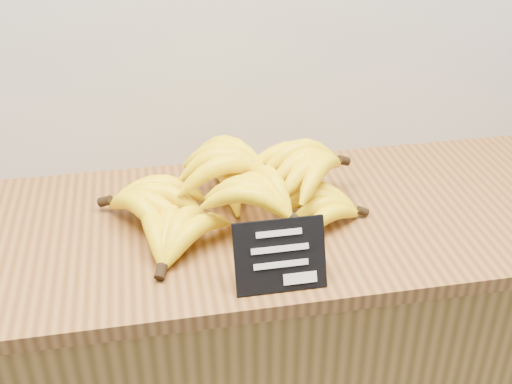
{
  "coord_description": "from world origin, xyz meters",
  "views": [
    {
      "loc": [
        -0.09,
        1.69,
        1.64
      ],
      "look_at": [
        0.1,
        2.7,
        1.02
      ],
      "focal_mm": 45.0,
      "sensor_mm": 36.0,
      "label": 1
    }
  ],
  "objects": [
    {
      "name": "counter_top",
      "position": [
        0.1,
        2.75,
        0.92
      ],
      "size": [
        1.49,
        0.54,
        0.03
      ],
      "primitive_type": "cube",
      "color": "brown",
      "rests_on": "counter"
    },
    {
      "name": "banana_pile",
      "position": [
        0.06,
        2.76,
        0.99
      ],
      "size": [
        0.52,
        0.37,
        0.13
      ],
      "color": "yellow",
      "rests_on": "counter_top"
    },
    {
      "name": "chalkboard_sign",
      "position": [
        0.11,
        2.54,
        0.99
      ],
      "size": [
        0.16,
        0.05,
        0.12
      ],
      "primitive_type": "cube",
      "rotation": [
        -0.4,
        0.0,
        0.0
      ],
      "color": "black",
      "rests_on": "counter_top"
    }
  ]
}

